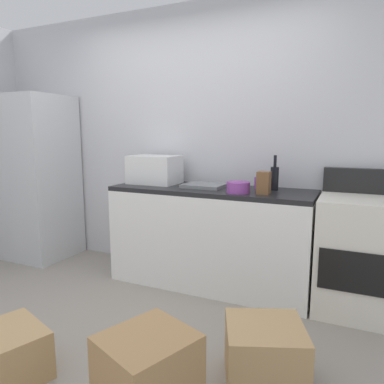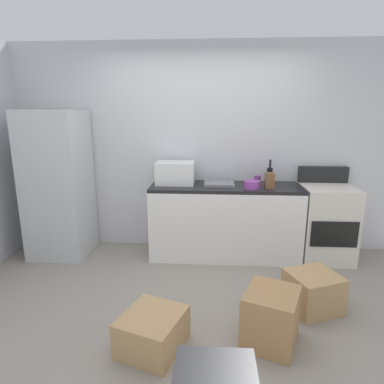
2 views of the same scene
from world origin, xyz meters
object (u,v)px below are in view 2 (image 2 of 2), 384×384
(stove_oven, at_px, (326,222))
(mixing_bowl, at_px, (252,185))
(refrigerator, at_px, (58,185))
(knife_block, at_px, (270,181))
(wine_bottle, at_px, (270,175))
(cardboard_box_medium, at_px, (153,331))
(cardboard_box_small, at_px, (271,317))
(coffee_mug, at_px, (257,179))
(cardboard_box_large, at_px, (313,292))
(microwave, at_px, (175,173))

(stove_oven, bearing_deg, mixing_bowl, -170.65)
(refrigerator, xyz_separation_m, knife_block, (2.55, -0.07, 0.10))
(wine_bottle, height_order, cardboard_box_medium, wine_bottle)
(cardboard_box_small, bearing_deg, mixing_bowl, 90.47)
(coffee_mug, bearing_deg, cardboard_box_large, -73.61)
(mixing_bowl, height_order, cardboard_box_medium, mixing_bowl)
(coffee_mug, bearing_deg, knife_block, -68.66)
(microwave, relative_size, cardboard_box_medium, 0.98)
(stove_oven, height_order, cardboard_box_large, stove_oven)
(stove_oven, bearing_deg, cardboard_box_large, -111.84)
(coffee_mug, bearing_deg, refrigerator, -175.45)
(cardboard_box_large, height_order, cardboard_box_small, cardboard_box_small)
(coffee_mug, height_order, knife_block, knife_block)
(cardboard_box_small, bearing_deg, stove_oven, 60.44)
(stove_oven, relative_size, cardboard_box_large, 2.61)
(refrigerator, distance_m, cardboard_box_large, 3.10)
(knife_block, distance_m, cardboard_box_large, 1.32)
(stove_oven, distance_m, cardboard_box_large, 1.25)
(knife_block, bearing_deg, mixing_bowl, -172.61)
(wine_bottle, bearing_deg, cardboard_box_small, -97.56)
(coffee_mug, bearing_deg, wine_bottle, -12.75)
(refrigerator, height_order, mixing_bowl, refrigerator)
(wine_bottle, bearing_deg, microwave, -177.43)
(wine_bottle, distance_m, cardboard_box_large, 1.51)
(microwave, distance_m, mixing_bowl, 0.94)
(mixing_bowl, height_order, cardboard_box_large, mixing_bowl)
(wine_bottle, height_order, mixing_bowl, wine_bottle)
(refrigerator, height_order, coffee_mug, refrigerator)
(refrigerator, bearing_deg, coffee_mug, 4.55)
(stove_oven, bearing_deg, knife_block, -170.11)
(refrigerator, distance_m, stove_oven, 3.30)
(microwave, distance_m, cardboard_box_medium, 2.00)
(stove_oven, xyz_separation_m, cardboard_box_large, (-0.45, -1.13, -0.29))
(cardboard_box_small, bearing_deg, refrigerator, 146.63)
(refrigerator, relative_size, stove_oven, 1.62)
(refrigerator, bearing_deg, cardboard_box_small, -33.37)
(coffee_mug, bearing_deg, stove_oven, -9.59)
(cardboard_box_small, bearing_deg, cardboard_box_medium, -172.02)
(coffee_mug, distance_m, cardboard_box_medium, 2.27)
(refrigerator, xyz_separation_m, microwave, (1.44, 0.11, 0.14))
(wine_bottle, bearing_deg, coffee_mug, 167.25)
(knife_block, height_order, cardboard_box_small, knife_block)
(refrigerator, xyz_separation_m, cardboard_box_large, (2.82, -1.07, -0.72))
(refrigerator, bearing_deg, stove_oven, 0.97)
(cardboard_box_medium, bearing_deg, cardboard_box_large, 23.97)
(stove_oven, height_order, coffee_mug, stove_oven)
(microwave, height_order, cardboard_box_medium, microwave)
(refrigerator, distance_m, mixing_bowl, 2.35)
(wine_bottle, relative_size, coffee_mug, 3.00)
(microwave, xyz_separation_m, cardboard_box_large, (1.38, -1.19, -0.86))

